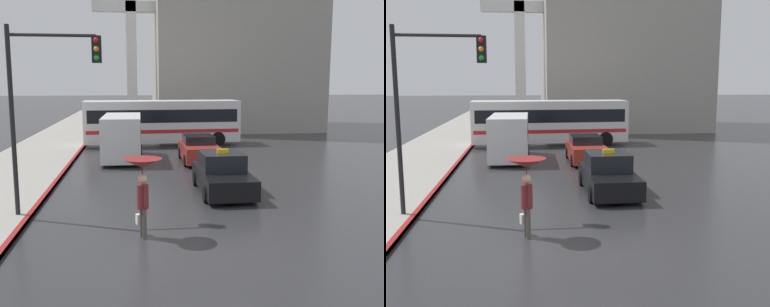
# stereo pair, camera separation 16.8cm
# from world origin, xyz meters

# --- Properties ---
(ground_plane) EXTENTS (300.00, 300.00, 0.00)m
(ground_plane) POSITION_xyz_m (0.00, 0.00, 0.00)
(ground_plane) COLOR #2D2D30
(taxi) EXTENTS (1.91, 4.40, 1.71)m
(taxi) POSITION_xyz_m (1.51, 6.34, 0.70)
(taxi) COLOR black
(taxi) RESTS_ON ground_plane
(sedan_red) EXTENTS (1.91, 4.25, 1.42)m
(sedan_red) POSITION_xyz_m (1.60, 13.28, 0.67)
(sedan_red) COLOR #A52D23
(sedan_red) RESTS_ON ground_plane
(ambulance_van) EXTENTS (2.16, 5.33, 2.45)m
(ambulance_van) POSITION_xyz_m (-2.48, 14.44, 1.36)
(ambulance_van) COLOR silver
(ambulance_van) RESTS_ON ground_plane
(city_bus) EXTENTS (10.49, 3.04, 3.03)m
(city_bus) POSITION_xyz_m (0.08, 20.14, 1.69)
(city_bus) COLOR silver
(city_bus) RESTS_ON ground_plane
(pedestrian_with_umbrella) EXTENTS (1.08, 1.08, 2.20)m
(pedestrian_with_umbrella) POSITION_xyz_m (-1.65, 1.52, 1.78)
(pedestrian_with_umbrella) COLOR #4C473D
(pedestrian_with_umbrella) RESTS_ON ground_plane
(traffic_light) EXTENTS (2.78, 0.38, 5.90)m
(traffic_light) POSITION_xyz_m (-4.45, 3.76, 4.04)
(traffic_light) COLOR black
(traffic_light) RESTS_ON ground_plane
(monument_cross) EXTENTS (6.58, 0.90, 14.95)m
(monument_cross) POSITION_xyz_m (-1.90, 30.48, 8.48)
(monument_cross) COLOR white
(monument_cross) RESTS_ON ground_plane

